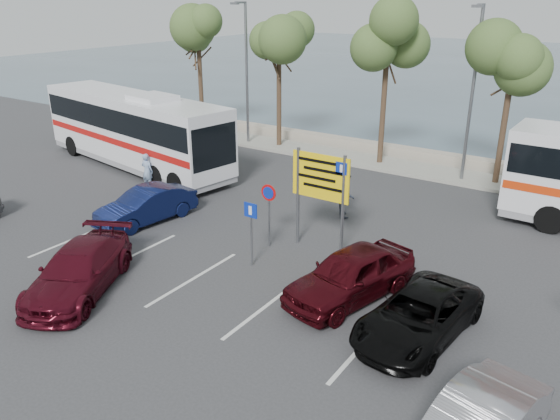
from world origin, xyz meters
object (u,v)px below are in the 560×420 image
Objects in this scene: pedestrian_near at (147,171)px; street_lamp_right at (473,86)px; street_lamp_left at (246,67)px; car_maroon at (79,270)px; coach_bus_left at (134,132)px; direction_sign at (320,184)px; pedestrian_far at (346,195)px; car_red at (351,275)px; car_blue at (146,206)px; suv_black at (418,316)px.

street_lamp_right is at bearing -148.63° from pedestrian_near.
car_maroon is at bearing -69.26° from street_lamp_left.
street_lamp_right reaches higher than coach_bus_left.
car_maroon is at bearing -111.07° from street_lamp_right.
street_lamp_right reaches higher than car_maroon.
direction_sign reaches higher than pedestrian_far.
car_red is 2.73× the size of pedestrian_near.
street_lamp_right is 1.92× the size of car_blue.
car_red is 6.56m from pedestrian_far.
street_lamp_left reaches higher than car_red.
pedestrian_far is at bearing -34.18° from street_lamp_left.
pedestrian_near is at bearing 172.88° from direction_sign.
car_maroon is 9.63m from pedestrian_near.
pedestrian_near is 9.56m from pedestrian_far.
street_lamp_right is 8.37m from pedestrian_far.
direction_sign is 0.27× the size of coach_bus_left.
car_maroon is at bearing -134.22° from car_red.
pedestrian_near is (-12.00, -9.07, -3.77)m from street_lamp_right.
pedestrian_far reaches higher than car_red.
suv_black is (4.90, -3.23, -1.81)m from direction_sign.
street_lamp_right is 1.79× the size of suv_black.
pedestrian_far reaches higher than car_maroon.
coach_bus_left is 7.89× the size of pedestrian_near.
pedestrian_far is (9.34, 2.05, 0.07)m from pedestrian_near.
street_lamp_left is at bearing 116.52° from car_blue.
pedestrian_near is at bearing 143.85° from car_blue.
car_red reaches higher than car_blue.
pedestrian_near reaches higher than car_maroon.
direction_sign is 0.80× the size of suv_black.
car_maroon is (-4.56, -6.70, -1.73)m from direction_sign.
street_lamp_left is 0.61× the size of coach_bus_left.
street_lamp_right is 13.34m from car_red.
street_lamp_right reaches higher than car_blue.
street_lamp_left is at bearing 180.00° from street_lamp_right.
street_lamp_left is 1.76× the size of car_red.
coach_bus_left is (-13.00, 3.31, -0.57)m from direction_sign.
street_lamp_right is 2.23× the size of direction_sign.
car_red is 2.53m from suv_black.
pedestrian_near is at bearing 70.29° from pedestrian_far.
car_blue is at bearing 96.36° from pedestrian_far.
car_red is at bearing 176.70° from pedestrian_far.
street_lamp_left is at bearing -89.43° from pedestrian_near.
street_lamp_left reaches higher than car_blue.
street_lamp_right is at bearing 108.37° from suv_black.
direction_sign is (-2.00, -10.32, -2.17)m from street_lamp_right.
suv_black is at bearing -171.68° from pedestrian_far.
pedestrian_far is (-2.66, -7.02, -3.70)m from street_lamp_right.
pedestrian_near is at bearing -34.52° from coach_bus_left.
coach_bus_left is 2.89× the size of car_red.
coach_bus_left is 16.57m from car_red.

